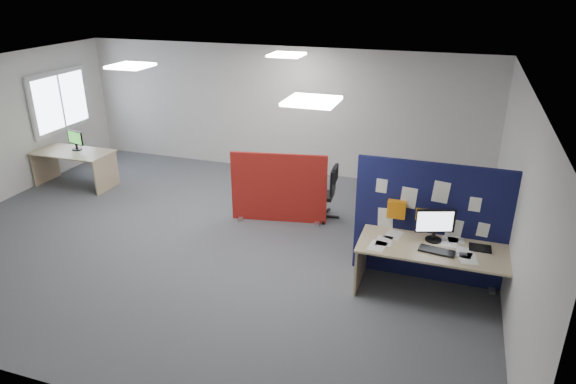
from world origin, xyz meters
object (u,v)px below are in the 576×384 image
(second_desk, at_px, (75,159))
(office_chair, at_px, (327,189))
(monitor_second, at_px, (75,139))
(monitor_main, at_px, (435,224))
(red_divider, at_px, (279,189))
(main_desk, at_px, (435,256))
(navy_divider, at_px, (430,223))

(second_desk, height_order, office_chair, office_chair)
(monitor_second, bearing_deg, monitor_main, 2.36)
(monitor_second, height_order, office_chair, monitor_second)
(red_divider, distance_m, second_desk, 4.55)
(main_desk, height_order, monitor_main, monitor_main)
(red_divider, distance_m, monitor_second, 4.55)
(navy_divider, xyz_separation_m, monitor_second, (-7.13, 1.47, 0.08))
(navy_divider, distance_m, main_desk, 0.48)
(main_desk, relative_size, monitor_second, 4.58)
(navy_divider, relative_size, red_divider, 1.28)
(navy_divider, relative_size, office_chair, 2.17)
(monitor_main, distance_m, monitor_second, 7.40)
(monitor_main, xyz_separation_m, monitor_second, (-7.20, 1.69, -0.03))
(red_divider, xyz_separation_m, monitor_second, (-4.52, 0.38, 0.34))
(second_desk, bearing_deg, office_chair, 0.85)
(second_desk, distance_m, office_chair, 5.31)
(monitor_main, height_order, red_divider, red_divider)
(office_chair, bearing_deg, monitor_second, 175.14)
(main_desk, distance_m, red_divider, 3.08)
(main_desk, bearing_deg, red_divider, 152.18)
(navy_divider, distance_m, monitor_main, 0.26)
(navy_divider, xyz_separation_m, main_desk, (0.11, -0.35, -0.31))
(monitor_main, bearing_deg, red_divider, 134.93)
(red_divider, bearing_deg, main_desk, -38.31)
(navy_divider, bearing_deg, monitor_main, -72.78)
(navy_divider, xyz_separation_m, office_chair, (-1.84, 1.46, -0.32))
(monitor_second, distance_m, office_chair, 5.31)
(red_divider, distance_m, office_chair, 0.86)
(navy_divider, distance_m, monitor_second, 7.28)
(red_divider, xyz_separation_m, second_desk, (-4.54, 0.30, -0.07))
(main_desk, bearing_deg, monitor_main, 109.06)
(second_desk, bearing_deg, monitor_main, -12.55)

